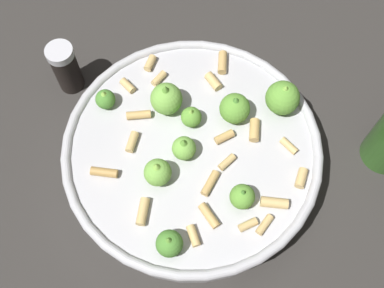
% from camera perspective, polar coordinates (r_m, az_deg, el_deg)
% --- Properties ---
extents(ground_plane, '(2.40, 2.40, 0.00)m').
position_cam_1_polar(ground_plane, '(0.66, -0.00, -2.36)').
color(ground_plane, '#2D2B28').
extents(cooking_pan, '(0.34, 0.34, 0.11)m').
position_cam_1_polar(cooking_pan, '(0.62, 0.12, -1.04)').
color(cooking_pan, '#B7B7BC').
rests_on(cooking_pan, ground).
extents(pepper_shaker, '(0.04, 0.04, 0.08)m').
position_cam_1_polar(pepper_shaker, '(0.70, -15.06, 8.93)').
color(pepper_shaker, black).
rests_on(pepper_shaker, ground).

